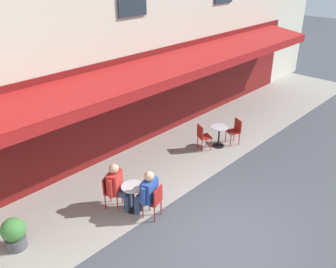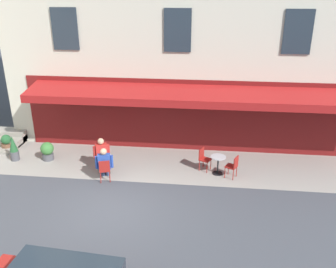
{
  "view_description": "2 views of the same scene",
  "coord_description": "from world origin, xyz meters",
  "px_view_note": "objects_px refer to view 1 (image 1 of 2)",
  "views": [
    {
      "loc": [
        5.91,
        3.59,
        6.01
      ],
      "look_at": [
        -0.86,
        -2.75,
        1.44
      ],
      "focal_mm": 38.92,
      "sensor_mm": 36.0,
      "label": 1
    },
    {
      "loc": [
        -2.93,
        9.94,
        6.94
      ],
      "look_at": [
        -1.43,
        -3.62,
        1.26
      ],
      "focal_mm": 38.81,
      "sensor_mm": 36.0,
      "label": 2
    }
  ],
  "objects_px": {
    "cafe_table_near_entrance": "(219,134)",
    "potted_plant_entrance_left": "(14,233)",
    "cafe_chair_red_corner_right": "(110,189)",
    "cafe_chair_red_kerbside": "(203,135)",
    "cafe_table_mid_terrace": "(133,194)",
    "cafe_chair_red_facing_street": "(235,129)",
    "seated_companion_in_red": "(118,185)",
    "cafe_chair_red_by_window": "(155,199)",
    "seated_patron_in_blue": "(147,192)"
  },
  "relations": [
    {
      "from": "cafe_table_near_entrance",
      "to": "potted_plant_entrance_left",
      "type": "distance_m",
      "value": 7.15
    },
    {
      "from": "cafe_chair_red_corner_right",
      "to": "cafe_table_near_entrance",
      "type": "bearing_deg",
      "value": 179.0
    },
    {
      "from": "cafe_chair_red_kerbside",
      "to": "cafe_table_mid_terrace",
      "type": "bearing_deg",
      "value": 11.17
    },
    {
      "from": "cafe_table_near_entrance",
      "to": "cafe_table_mid_terrace",
      "type": "height_order",
      "value": "same"
    },
    {
      "from": "cafe_table_mid_terrace",
      "to": "cafe_chair_red_kerbside",
      "type": "bearing_deg",
      "value": -168.83
    },
    {
      "from": "cafe_chair_red_facing_street",
      "to": "potted_plant_entrance_left",
      "type": "xyz_separation_m",
      "value": [
        7.71,
        -0.74,
        -0.14
      ]
    },
    {
      "from": "cafe_table_near_entrance",
      "to": "seated_companion_in_red",
      "type": "relative_size",
      "value": 0.57
    },
    {
      "from": "cafe_chair_red_corner_right",
      "to": "cafe_chair_red_by_window",
      "type": "bearing_deg",
      "value": 111.87
    },
    {
      "from": "cafe_table_mid_terrace",
      "to": "potted_plant_entrance_left",
      "type": "distance_m",
      "value": 2.9
    },
    {
      "from": "cafe_chair_red_by_window",
      "to": "potted_plant_entrance_left",
      "type": "height_order",
      "value": "cafe_chair_red_by_window"
    },
    {
      "from": "cafe_chair_red_kerbside",
      "to": "seated_patron_in_blue",
      "type": "height_order",
      "value": "seated_patron_in_blue"
    },
    {
      "from": "cafe_chair_red_kerbside",
      "to": "potted_plant_entrance_left",
      "type": "distance_m",
      "value": 6.57
    },
    {
      "from": "cafe_chair_red_corner_right",
      "to": "seated_patron_in_blue",
      "type": "xyz_separation_m",
      "value": [
        -0.41,
        0.96,
        0.15
      ]
    },
    {
      "from": "cafe_chair_red_kerbside",
      "to": "potted_plant_entrance_left",
      "type": "height_order",
      "value": "cafe_chair_red_kerbside"
    },
    {
      "from": "cafe_table_mid_terrace",
      "to": "seated_companion_in_red",
      "type": "bearing_deg",
      "value": -62.25
    },
    {
      "from": "cafe_chair_red_facing_street",
      "to": "cafe_chair_red_corner_right",
      "type": "bearing_deg",
      "value": -3.83
    },
    {
      "from": "cafe_chair_red_by_window",
      "to": "cafe_chair_red_facing_street",
      "type": "bearing_deg",
      "value": -170.34
    },
    {
      "from": "cafe_chair_red_facing_street",
      "to": "cafe_chair_red_by_window",
      "type": "distance_m",
      "value": 4.86
    },
    {
      "from": "cafe_table_near_entrance",
      "to": "cafe_chair_red_by_window",
      "type": "distance_m",
      "value": 4.36
    },
    {
      "from": "cafe_chair_red_facing_street",
      "to": "seated_patron_in_blue",
      "type": "bearing_deg",
      "value": 7.14
    },
    {
      "from": "cafe_table_mid_terrace",
      "to": "cafe_chair_red_by_window",
      "type": "distance_m",
      "value": 0.63
    },
    {
      "from": "cafe_table_near_entrance",
      "to": "cafe_chair_red_facing_street",
      "type": "height_order",
      "value": "cafe_chair_red_facing_street"
    },
    {
      "from": "cafe_chair_red_kerbside",
      "to": "seated_patron_in_blue",
      "type": "distance_m",
      "value": 3.89
    },
    {
      "from": "cafe_table_mid_terrace",
      "to": "cafe_chair_red_facing_street",
      "type": "bearing_deg",
      "value": -177.61
    },
    {
      "from": "cafe_table_near_entrance",
      "to": "cafe_chair_red_corner_right",
      "type": "height_order",
      "value": "cafe_chair_red_corner_right"
    },
    {
      "from": "cafe_table_near_entrance",
      "to": "seated_patron_in_blue",
      "type": "distance_m",
      "value": 4.37
    },
    {
      "from": "cafe_chair_red_by_window",
      "to": "seated_companion_in_red",
      "type": "xyz_separation_m",
      "value": [
        0.37,
        -0.98,
        0.15
      ]
    },
    {
      "from": "seated_companion_in_red",
      "to": "cafe_chair_red_kerbside",
      "type": "bearing_deg",
      "value": -174.5
    },
    {
      "from": "seated_patron_in_blue",
      "to": "cafe_table_near_entrance",
      "type": "bearing_deg",
      "value": -168.4
    },
    {
      "from": "cafe_chair_red_facing_street",
      "to": "cafe_chair_red_kerbside",
      "type": "xyz_separation_m",
      "value": [
        1.14,
        -0.55,
        0.0
      ]
    },
    {
      "from": "seated_companion_in_red",
      "to": "seated_patron_in_blue",
      "type": "bearing_deg",
      "value": 111.87
    },
    {
      "from": "cafe_chair_red_kerbside",
      "to": "cafe_chair_red_facing_street",
      "type": "bearing_deg",
      "value": 154.31
    },
    {
      "from": "cafe_table_near_entrance",
      "to": "seated_companion_in_red",
      "type": "height_order",
      "value": "seated_companion_in_red"
    },
    {
      "from": "cafe_table_mid_terrace",
      "to": "seated_companion_in_red",
      "type": "height_order",
      "value": "seated_companion_in_red"
    },
    {
      "from": "cafe_chair_red_kerbside",
      "to": "cafe_chair_red_corner_right",
      "type": "relative_size",
      "value": 1.0
    },
    {
      "from": "cafe_table_near_entrance",
      "to": "cafe_chair_red_facing_street",
      "type": "relative_size",
      "value": 0.82
    },
    {
      "from": "cafe_chair_red_facing_street",
      "to": "seated_patron_in_blue",
      "type": "height_order",
      "value": "seated_patron_in_blue"
    },
    {
      "from": "seated_companion_in_red",
      "to": "cafe_table_near_entrance",
      "type": "bearing_deg",
      "value": -178.64
    },
    {
      "from": "cafe_chair_red_corner_right",
      "to": "seated_companion_in_red",
      "type": "distance_m",
      "value": 0.27
    },
    {
      "from": "cafe_table_near_entrance",
      "to": "seated_companion_in_red",
      "type": "xyz_separation_m",
      "value": [
        4.59,
        0.11,
        0.21
      ]
    },
    {
      "from": "cafe_chair_red_facing_street",
      "to": "cafe_chair_red_corner_right",
      "type": "relative_size",
      "value": 1.0
    },
    {
      "from": "cafe_table_mid_terrace",
      "to": "seated_patron_in_blue",
      "type": "height_order",
      "value": "seated_patron_in_blue"
    },
    {
      "from": "cafe_chair_red_facing_street",
      "to": "cafe_chair_red_by_window",
      "type": "bearing_deg",
      "value": 9.66
    },
    {
      "from": "seated_companion_in_red",
      "to": "cafe_chair_red_by_window",
      "type": "bearing_deg",
      "value": 110.66
    },
    {
      "from": "cafe_chair_red_corner_right",
      "to": "seated_patron_in_blue",
      "type": "bearing_deg",
      "value": 113.08
    },
    {
      "from": "cafe_chair_red_by_window",
      "to": "seated_companion_in_red",
      "type": "bearing_deg",
      "value": -69.34
    },
    {
      "from": "cafe_chair_red_by_window",
      "to": "potted_plant_entrance_left",
      "type": "relative_size",
      "value": 1.16
    },
    {
      "from": "cafe_chair_red_kerbside",
      "to": "seated_companion_in_red",
      "type": "height_order",
      "value": "seated_companion_in_red"
    },
    {
      "from": "cafe_chair_red_facing_street",
      "to": "cafe_chair_red_kerbside",
      "type": "distance_m",
      "value": 1.26
    },
    {
      "from": "cafe_table_near_entrance",
      "to": "cafe_chair_red_corner_right",
      "type": "distance_m",
      "value": 4.69
    }
  ]
}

